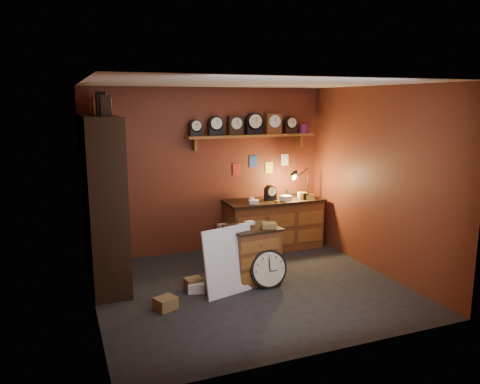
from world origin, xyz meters
name	(u,v)px	position (x,y,z in m)	size (l,w,h in m)	color
floor	(250,288)	(0.00, 0.00, 0.00)	(4.00, 4.00, 0.00)	black
room_shell	(251,160)	(0.04, 0.11, 1.72)	(4.02, 3.62, 2.71)	maroon
shelving_unit	(101,193)	(-1.79, 0.98, 1.25)	(0.47, 1.60, 2.58)	black
workbench	(274,221)	(1.05, 1.47, 0.47)	(1.68, 0.66, 1.36)	brown
low_cabinet	(253,252)	(0.13, 0.23, 0.42)	(0.73, 0.64, 0.87)	brown
big_round_clock	(268,269)	(0.24, -0.06, 0.26)	(0.52, 0.17, 0.53)	black
white_panel	(227,293)	(-0.35, -0.05, 0.00)	(0.68, 0.03, 0.90)	silver
mini_fridge	(235,240)	(0.31, 1.39, 0.24)	(0.47, 0.49, 0.49)	silver
floor_box_a	(166,303)	(-1.21, -0.23, 0.08)	(0.24, 0.21, 0.15)	brown
floor_box_b	(196,286)	(-0.71, 0.18, 0.06)	(0.21, 0.26, 0.13)	white
floor_box_c	(194,284)	(-0.73, 0.21, 0.08)	(0.22, 0.19, 0.17)	brown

